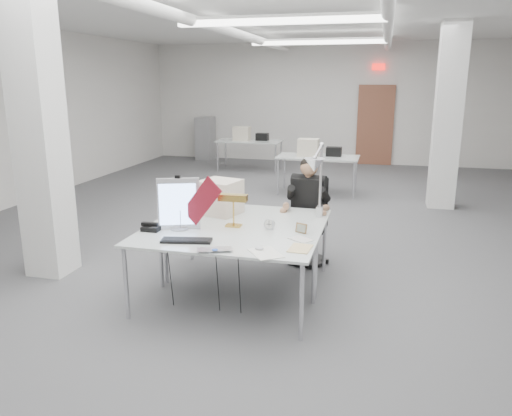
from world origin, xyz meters
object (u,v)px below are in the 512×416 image
Objects in this scene: office_chair at (308,220)px; architect_lamp at (318,177)px; seated_person at (308,194)px; beige_monitor at (220,197)px; laptop at (215,252)px; bankers_lamp at (233,210)px; monitor at (179,204)px; desk_main at (222,240)px; desk_phone at (152,228)px.

office_chair is 1.07m from architect_lamp.
seated_person reaches higher than office_chair.
laptop is at bearing -59.17° from beige_monitor.
monitor is at bearing -157.97° from bankers_lamp.
bankers_lamp is at bearing 91.85° from desk_main.
bankers_lamp is at bearing -42.45° from beige_monitor.
desk_phone is at bearing -123.74° from office_chair.
desk_phone is (-1.38, -1.43, -0.12)m from seated_person.
seated_person is 2.61× the size of laptop.
desk_main is 2.21× the size of seated_person.
seated_person reaches higher than desk_phone.
desk_phone is at bearing 128.10° from laptop.
desk_phone is 1.79m from architect_lamp.
beige_monitor reaches higher than bankers_lamp.
monitor reaches higher than bankers_lamp.
beige_monitor is at bearing 51.37° from monitor.
desk_phone is (-1.38, -1.48, 0.23)m from office_chair.
architect_lamp is (1.58, 0.69, 0.48)m from desk_phone.
office_chair is at bearing 51.66° from beige_monitor.
monitor is 1.47× the size of bankers_lamp.
seated_person reaches higher than monitor.
laptop is at bearing -96.36° from seated_person.
bankers_lamp is at bearing -164.46° from architect_lamp.
monitor is at bearing -164.32° from architect_lamp.
laptop is 0.31× the size of architect_lamp.
monitor is 1.69× the size of laptop.
laptop is (-0.54, -1.96, 0.22)m from office_chair.
office_chair is 2.08× the size of monitor.
office_chair is (0.60, 1.56, -0.19)m from desk_main.
desk_main is at bearing -56.00° from beige_monitor.
laptop is (0.07, -0.41, 0.02)m from desk_main.
bankers_lamp is 0.36× the size of architect_lamp.
monitor reaches higher than office_chair.
monitor is 1.47m from architect_lamp.
seated_person reaches higher than laptop.
desk_main is 0.78m from desk_phone.
seated_person reaches higher than desk_main.
laptop is 0.85m from bankers_lamp.
bankers_lamp is at bearing -110.26° from seated_person.
desk_main is 5.77× the size of laptop.
desk_phone is 0.94m from beige_monitor.
office_chair reaches higher than desk_main.
seated_person is at bearing 52.51° from laptop.
laptop is at bearing -30.28° from desk_phone.
seated_person is 2.00× the size of beige_monitor.
desk_main is 4.42× the size of beige_monitor.
beige_monitor is (-0.31, 0.87, 0.21)m from desk_main.
seated_person is at bearing 68.17° from desk_main.
bankers_lamp reaches higher than desk_main.
beige_monitor is (-0.91, -0.63, 0.05)m from seated_person.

